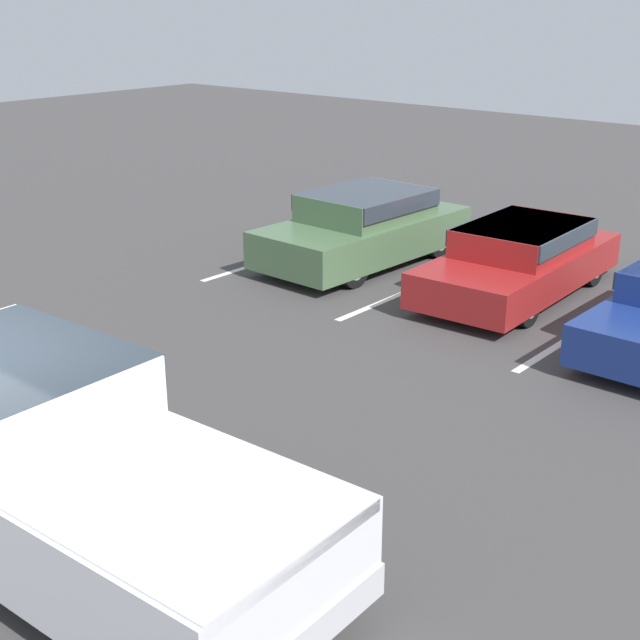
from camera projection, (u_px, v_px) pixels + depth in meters
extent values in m
cube|color=white|center=(306.00, 249.00, 17.14)|extent=(0.12, 5.40, 0.01)
cube|color=white|center=(436.00, 279.00, 15.33)|extent=(0.12, 5.40, 0.01)
cube|color=white|center=(602.00, 318.00, 13.51)|extent=(0.12, 5.40, 0.01)
cube|color=silver|center=(35.00, 470.00, 7.82)|extent=(6.14, 2.14, 0.85)
cube|color=silver|center=(5.00, 387.00, 7.75)|extent=(2.25, 1.84, 0.58)
cube|color=#2D3842|center=(3.00, 373.00, 7.71)|extent=(2.21, 1.90, 0.32)
cube|color=silver|center=(184.00, 505.00, 6.58)|extent=(2.32, 1.92, 0.13)
cylinder|color=black|center=(248.00, 527.00, 7.42)|extent=(0.94, 0.36, 0.93)
cylinder|color=#ADADB2|center=(248.00, 527.00, 7.42)|extent=(0.52, 0.36, 0.51)
cylinder|color=black|center=(100.00, 624.00, 6.28)|extent=(0.94, 0.36, 0.93)
cylinder|color=#ADADB2|center=(100.00, 624.00, 6.28)|extent=(0.52, 0.36, 0.51)
cube|color=#4C6B47|center=(363.00, 236.00, 16.10)|extent=(1.96, 4.26, 0.65)
cube|color=#4C6B47|center=(366.00, 205.00, 15.96)|extent=(1.68, 2.24, 0.48)
cube|color=#2D3842|center=(367.00, 199.00, 15.93)|extent=(1.75, 2.19, 0.29)
cylinder|color=black|center=(352.00, 269.00, 14.82)|extent=(0.25, 0.64, 0.64)
cylinder|color=#ADADB2|center=(352.00, 269.00, 14.82)|extent=(0.25, 0.36, 0.35)
cylinder|color=black|center=(285.00, 251.00, 15.81)|extent=(0.25, 0.64, 0.64)
cylinder|color=#ADADB2|center=(285.00, 251.00, 15.81)|extent=(0.25, 0.36, 0.35)
cylinder|color=black|center=(437.00, 240.00, 16.51)|extent=(0.25, 0.64, 0.64)
cylinder|color=#ADADB2|center=(437.00, 240.00, 16.51)|extent=(0.25, 0.36, 0.35)
cylinder|color=black|center=(372.00, 226.00, 17.50)|extent=(0.25, 0.64, 0.64)
cylinder|color=#ADADB2|center=(372.00, 226.00, 17.50)|extent=(0.25, 0.36, 0.35)
cube|color=maroon|center=(518.00, 268.00, 14.40)|extent=(1.91, 4.36, 0.55)
cube|color=maroon|center=(523.00, 237.00, 14.29)|extent=(1.61, 2.29, 0.44)
cube|color=#2D3842|center=(524.00, 232.00, 14.26)|extent=(1.68, 2.25, 0.27)
cylinder|color=black|center=(525.00, 306.00, 13.10)|extent=(0.26, 0.63, 0.62)
cylinder|color=#ADADB2|center=(525.00, 306.00, 13.10)|extent=(0.26, 0.35, 0.34)
cylinder|color=black|center=(439.00, 287.00, 13.95)|extent=(0.26, 0.63, 0.62)
cylinder|color=#ADADB2|center=(439.00, 287.00, 13.95)|extent=(0.26, 0.35, 0.34)
cylinder|color=black|center=(591.00, 267.00, 14.94)|extent=(0.26, 0.63, 0.62)
cylinder|color=#ADADB2|center=(591.00, 267.00, 14.94)|extent=(0.26, 0.35, 0.34)
cylinder|color=black|center=(512.00, 252.00, 15.78)|extent=(0.26, 0.63, 0.62)
cylinder|color=#ADADB2|center=(512.00, 252.00, 15.78)|extent=(0.26, 0.35, 0.34)
cylinder|color=black|center=(602.00, 335.00, 11.93)|extent=(0.20, 0.65, 0.65)
cylinder|color=#ADADB2|center=(602.00, 335.00, 11.93)|extent=(0.21, 0.36, 0.36)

